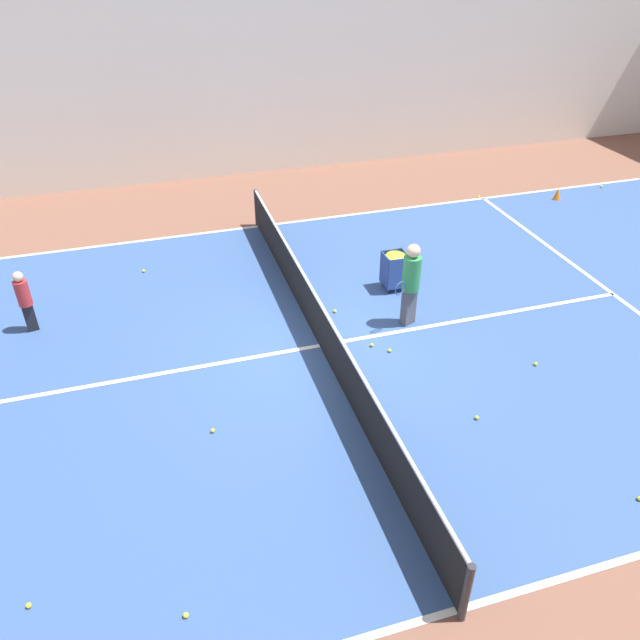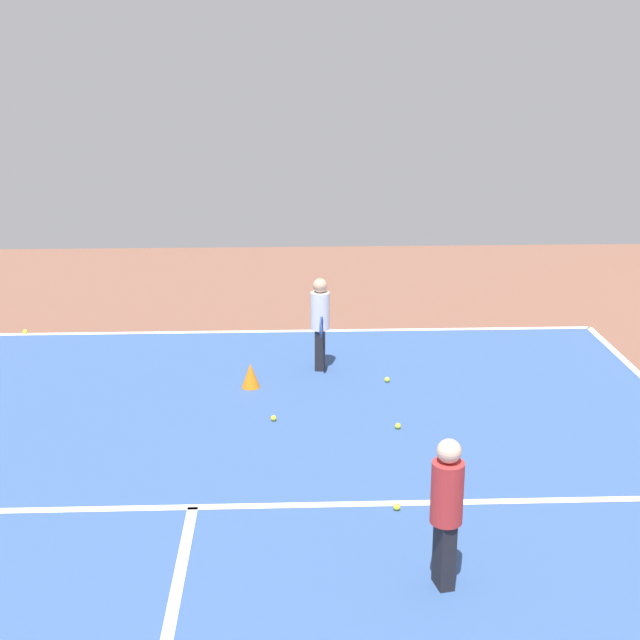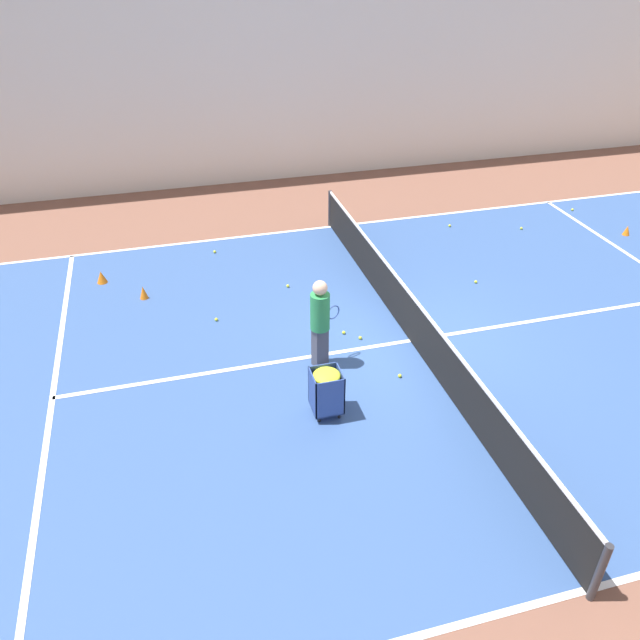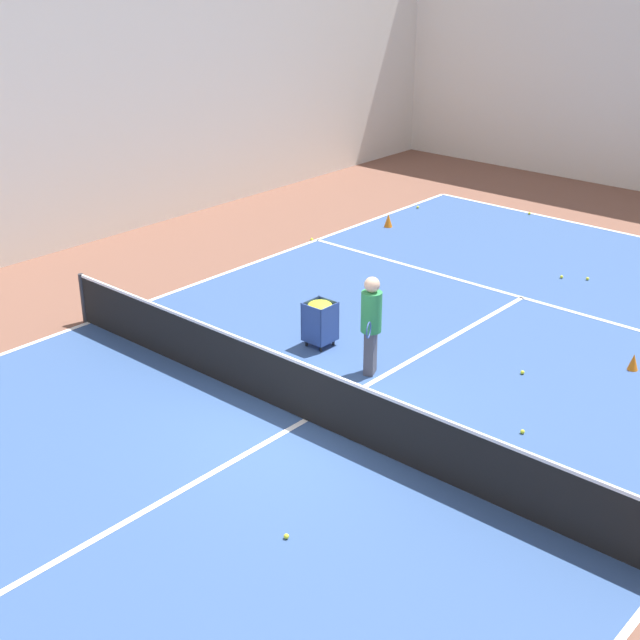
{
  "view_description": "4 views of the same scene",
  "coord_description": "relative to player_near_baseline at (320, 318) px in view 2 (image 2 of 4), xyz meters",
  "views": [
    {
      "loc": [
        9.35,
        -2.82,
        7.0
      ],
      "look_at": [
        0.0,
        0.0,
        0.59
      ],
      "focal_mm": 35.0,
      "sensor_mm": 36.0,
      "label": 1
    },
    {
      "loc": [
        -0.93,
        0.99,
        4.26
      ],
      "look_at": [
        -1.37,
        -10.49,
        0.71
      ],
      "focal_mm": 50.0,
      "sensor_mm": 36.0,
      "label": 2
    },
    {
      "loc": [
        -9.35,
        4.41,
        7.0
      ],
      "look_at": [
        -0.25,
        1.93,
        0.97
      ],
      "focal_mm": 35.0,
      "sensor_mm": 36.0,
      "label": 3
    },
    {
      "loc": [
        8.12,
        -8.91,
        7.0
      ],
      "look_at": [
        -1.63,
        2.2,
        0.51
      ],
      "focal_mm": 50.0,
      "sensor_mm": 36.0,
      "label": 4
    }
  ],
  "objects": [
    {
      "name": "line_baseline_near",
      "position": [
        1.37,
        -1.71,
        -0.73
      ],
      "size": [
        11.36,
        0.1,
        0.0
      ],
      "primitive_type": "cube",
      "color": "white",
      "rests_on": "ground"
    },
    {
      "name": "line_service_near",
      "position": [
        1.37,
        3.77,
        -0.73
      ],
      "size": [
        11.36,
        0.1,
        0.0
      ],
      "primitive_type": "cube",
      "color": "white",
      "rests_on": "ground"
    },
    {
      "name": "player_near_baseline",
      "position": [
        0.0,
        0.0,
        0.0
      ],
      "size": [
        0.29,
        0.6,
        1.29
      ],
      "rotation": [
        0.0,
        0.0,
        1.43
      ],
      "color": "black",
      "rests_on": "ground"
    },
    {
      "name": "child_midcourt",
      "position": [
        -0.81,
        5.15,
        0.02
      ],
      "size": [
        0.31,
        0.31,
        1.31
      ],
      "rotation": [
        0.0,
        0.0,
        1.78
      ],
      "color": "black",
      "rests_on": "ground"
    },
    {
      "name": "training_cone_0",
      "position": [
        0.93,
        0.63,
        -0.57
      ],
      "size": [
        0.24,
        0.24,
        0.33
      ],
      "primitive_type": "cone",
      "color": "orange",
      "rests_on": "ground"
    },
    {
      "name": "tennis_ball_1",
      "position": [
        -0.87,
        0.52,
        -0.7
      ],
      "size": [
        0.07,
        0.07,
        0.07
      ],
      "primitive_type": "sphere",
      "color": "yellow",
      "rests_on": "ground"
    },
    {
      "name": "tennis_ball_8",
      "position": [
        -0.58,
        3.9,
        -0.7
      ],
      "size": [
        0.07,
        0.07,
        0.07
      ],
      "primitive_type": "sphere",
      "color": "yellow",
      "rests_on": "ground"
    },
    {
      "name": "tennis_ball_14",
      "position": [
        4.49,
        -1.75,
        -0.7
      ],
      "size": [
        0.07,
        0.07,
        0.07
      ],
      "primitive_type": "sphere",
      "color": "yellow",
      "rests_on": "ground"
    },
    {
      "name": "tennis_ball_15",
      "position": [
        -0.83,
        2.02,
        -0.7
      ],
      "size": [
        0.07,
        0.07,
        0.07
      ],
      "primitive_type": "sphere",
      "color": "yellow",
      "rests_on": "ground"
    },
    {
      "name": "tennis_ball_19",
      "position": [
        0.62,
        1.74,
        -0.7
      ],
      "size": [
        0.07,
        0.07,
        0.07
      ],
      "primitive_type": "sphere",
      "color": "yellow",
      "rests_on": "ground"
    }
  ]
}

